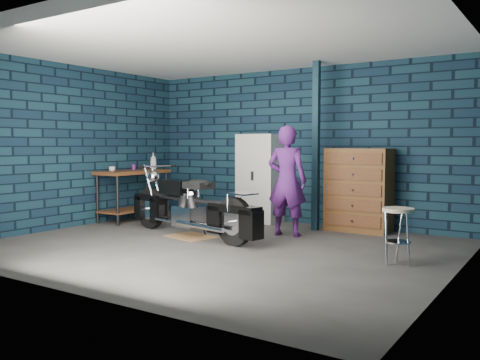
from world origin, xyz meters
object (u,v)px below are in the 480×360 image
at_px(storage_bin, 153,209).
at_px(tool_chest, 359,190).
at_px(locker, 260,178).
at_px(workbench, 133,195).
at_px(shop_stool, 398,236).
at_px(motorcycle, 191,202).
at_px(person, 287,181).

height_order(storage_bin, tool_chest, tool_chest).
height_order(storage_bin, locker, locker).
height_order(workbench, shop_stool, workbench).
xyz_separation_m(motorcycle, person, (1.15, 0.87, 0.31)).
relative_size(motorcycle, person, 1.43).
height_order(workbench, tool_chest, tool_chest).
distance_m(workbench, storage_bin, 0.59).
bearing_deg(person, workbench, -6.24).
distance_m(workbench, shop_stool, 5.09).
height_order(motorcycle, shop_stool, motorcycle).
bearing_deg(storage_bin, tool_chest, 9.11).
xyz_separation_m(workbench, shop_stool, (5.02, -0.82, -0.13)).
xyz_separation_m(locker, tool_chest, (1.83, 0.00, -0.12)).
distance_m(person, storage_bin, 3.16).
relative_size(person, tool_chest, 1.26).
xyz_separation_m(workbench, tool_chest, (3.85, 1.11, 0.20)).
bearing_deg(shop_stool, workbench, 170.75).
bearing_deg(shop_stool, motorcycle, 178.55).
relative_size(workbench, locker, 0.90).
xyz_separation_m(motorcycle, locker, (0.09, 1.85, 0.26)).
relative_size(person, shop_stool, 2.54).
bearing_deg(shop_stool, storage_bin, 165.24).
distance_m(motorcycle, storage_bin, 2.31).
height_order(workbench, person, person).
relative_size(workbench, tool_chest, 1.06).
bearing_deg(locker, motorcycle, -92.77).
bearing_deg(locker, storage_bin, -162.94).
bearing_deg(motorcycle, shop_stool, 11.51).
bearing_deg(motorcycle, locker, 100.19).
height_order(person, storage_bin, person).
bearing_deg(person, storage_bin, -15.54).
xyz_separation_m(locker, shop_stool, (3.00, -1.93, -0.45)).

